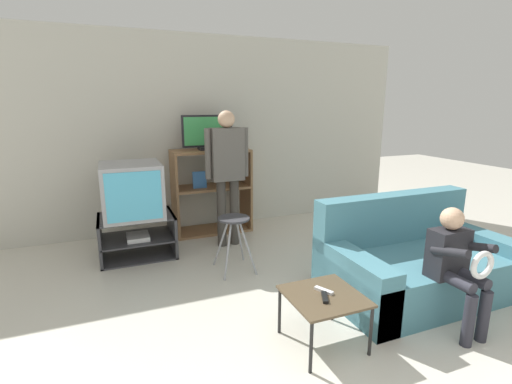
# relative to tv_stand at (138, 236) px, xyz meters

# --- Properties ---
(wall_back) EXTENTS (6.40, 0.06, 2.60)m
(wall_back) POSITION_rel_tv_stand_xyz_m (0.85, 0.82, 1.06)
(wall_back) COLOR beige
(wall_back) RESTS_ON ground_plane
(tv_stand) EXTENTS (0.82, 0.59, 0.48)m
(tv_stand) POSITION_rel_tv_stand_xyz_m (0.00, 0.00, 0.00)
(tv_stand) COLOR #38383D
(tv_stand) RESTS_ON ground_plane
(television_main) EXTENTS (0.63, 0.67, 0.60)m
(television_main) POSITION_rel_tv_stand_xyz_m (-0.02, -0.00, 0.54)
(television_main) COLOR #9E9EA3
(television_main) RESTS_ON tv_stand
(media_shelf) EXTENTS (1.02, 0.46, 1.12)m
(media_shelf) POSITION_rel_tv_stand_xyz_m (1.02, 0.52, 0.34)
(media_shelf) COLOR #8E6642
(media_shelf) RESTS_ON ground_plane
(television_flat) EXTENTS (0.66, 0.20, 0.45)m
(television_flat) POSITION_rel_tv_stand_xyz_m (0.98, 0.52, 1.10)
(television_flat) COLOR black
(television_flat) RESTS_ON media_shelf
(folding_stool) EXTENTS (0.37, 0.42, 0.58)m
(folding_stool) POSITION_rel_tv_stand_xyz_m (0.91, -0.77, 0.23)
(folding_stool) COLOR #99999E
(folding_stool) RESTS_ON ground_plane
(snack_table) EXTENTS (0.52, 0.52, 0.39)m
(snack_table) POSITION_rel_tv_stand_xyz_m (1.10, -2.18, 0.11)
(snack_table) COLOR brown
(snack_table) RESTS_ON ground_plane
(remote_control_black) EXTENTS (0.10, 0.15, 0.02)m
(remote_control_black) POSITION_rel_tv_stand_xyz_m (1.08, -2.23, 0.16)
(remote_control_black) COLOR black
(remote_control_black) RESTS_ON snack_table
(remote_control_white) EXTENTS (0.10, 0.14, 0.02)m
(remote_control_white) POSITION_rel_tv_stand_xyz_m (1.13, -2.14, 0.16)
(remote_control_white) COLOR silver
(remote_control_white) RESTS_ON snack_table
(couch) EXTENTS (1.67, 0.95, 0.86)m
(couch) POSITION_rel_tv_stand_xyz_m (2.30, -1.82, 0.04)
(couch) COLOR teal
(couch) RESTS_ON ground_plane
(person_standing_adult) EXTENTS (0.53, 0.20, 1.63)m
(person_standing_adult) POSITION_rel_tv_stand_xyz_m (1.07, -0.05, 0.76)
(person_standing_adult) COLOR #3D3833
(person_standing_adult) RESTS_ON ground_plane
(person_seated_child) EXTENTS (0.33, 0.43, 0.95)m
(person_seated_child) POSITION_rel_tv_stand_xyz_m (2.13, -2.37, 0.32)
(person_seated_child) COLOR #2D2D38
(person_seated_child) RESTS_ON ground_plane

